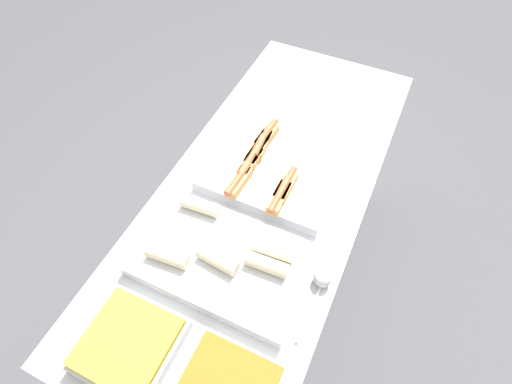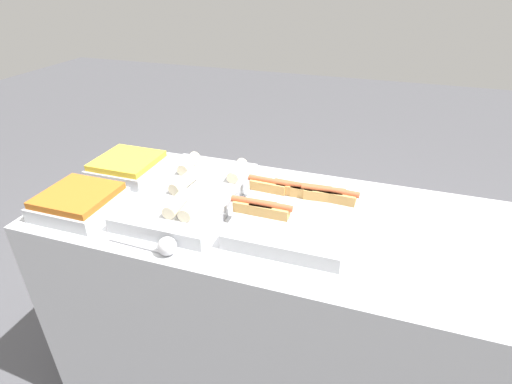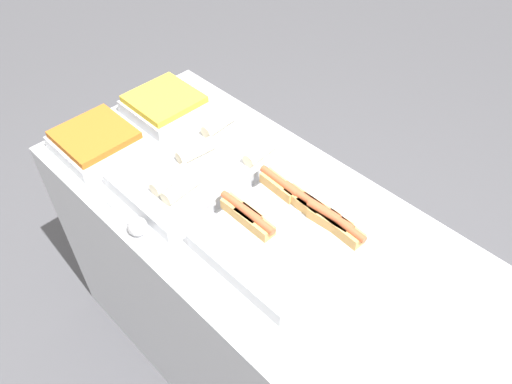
{
  "view_description": "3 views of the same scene",
  "coord_description": "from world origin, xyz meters",
  "px_view_note": "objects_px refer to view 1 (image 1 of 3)",
  "views": [
    {
      "loc": [
        -0.82,
        -0.34,
        2.11
      ],
      "look_at": [
        -0.09,
        0.0,
        1.02
      ],
      "focal_mm": 28.0,
      "sensor_mm": 36.0,
      "label": 1
    },
    {
      "loc": [
        0.28,
        -1.13,
        1.7
      ],
      "look_at": [
        -0.09,
        0.0,
        1.02
      ],
      "focal_mm": 28.0,
      "sensor_mm": 36.0,
      "label": 2
    },
    {
      "loc": [
        0.64,
        -0.73,
        2.08
      ],
      "look_at": [
        -0.09,
        0.0,
        1.02
      ],
      "focal_mm": 35.0,
      "sensor_mm": 36.0,
      "label": 3
    }
  ],
  "objects_px": {
    "tray_hotdogs": "(271,171)",
    "serving_spoon_near": "(322,281)",
    "tray_side_back": "(129,345)",
    "tray_wraps": "(223,259)"
  },
  "relations": [
    {
      "from": "tray_side_back",
      "to": "serving_spoon_near",
      "type": "bearing_deg",
      "value": -45.88
    },
    {
      "from": "tray_hotdogs",
      "to": "serving_spoon_near",
      "type": "xyz_separation_m",
      "value": [
        -0.33,
        -0.31,
        -0.01
      ]
    },
    {
      "from": "tray_wraps",
      "to": "serving_spoon_near",
      "type": "relative_size",
      "value": 2.29
    },
    {
      "from": "tray_hotdogs",
      "to": "serving_spoon_near",
      "type": "relative_size",
      "value": 2.02
    },
    {
      "from": "tray_wraps",
      "to": "tray_side_back",
      "type": "bearing_deg",
      "value": 162.34
    },
    {
      "from": "tray_wraps",
      "to": "tray_side_back",
      "type": "height_order",
      "value": "tray_wraps"
    },
    {
      "from": "serving_spoon_near",
      "to": "tray_side_back",
      "type": "bearing_deg",
      "value": 134.12
    },
    {
      "from": "tray_wraps",
      "to": "serving_spoon_near",
      "type": "distance_m",
      "value": 0.32
    },
    {
      "from": "tray_wraps",
      "to": "serving_spoon_near",
      "type": "bearing_deg",
      "value": -78.71
    },
    {
      "from": "tray_hotdogs",
      "to": "serving_spoon_near",
      "type": "bearing_deg",
      "value": -136.17
    }
  ]
}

